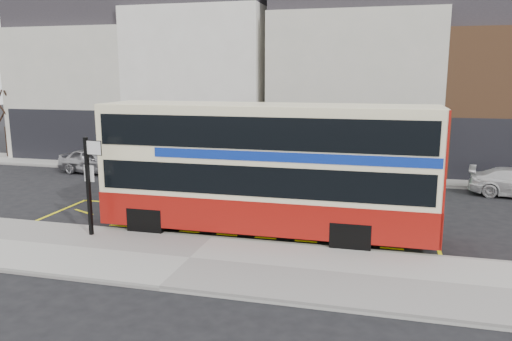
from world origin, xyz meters
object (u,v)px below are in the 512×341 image
(car_grey, at_px, (288,168))
(street_tree_right, at_px, (385,114))
(street_tree_left, at_px, (4,99))
(car_silver, at_px, (95,161))
(bus_stop_post, at_px, (90,177))
(double_decker_bus, at_px, (267,167))

(car_grey, relative_size, street_tree_right, 0.79)
(street_tree_left, bearing_deg, car_grey, -6.88)
(car_silver, distance_m, street_tree_left, 9.08)
(street_tree_right, bearing_deg, bus_stop_post, -127.27)
(double_decker_bus, relative_size, bus_stop_post, 3.41)
(car_silver, bearing_deg, bus_stop_post, -141.29)
(double_decker_bus, bearing_deg, street_tree_right, 69.46)
(bus_stop_post, distance_m, street_tree_right, 14.97)
(car_silver, bearing_deg, street_tree_right, -75.11)
(double_decker_bus, height_order, street_tree_right, street_tree_right)
(double_decker_bus, height_order, car_silver, double_decker_bus)
(street_tree_right, bearing_deg, double_decker_bus, -110.23)
(double_decker_bus, xyz_separation_m, car_silver, (-11.41, 7.85, -1.60))
(double_decker_bus, relative_size, car_silver, 2.72)
(double_decker_bus, relative_size, street_tree_left, 1.97)
(double_decker_bus, xyz_separation_m, car_grey, (-0.92, 8.55, -1.65))
(bus_stop_post, relative_size, car_grey, 0.83)
(bus_stop_post, xyz_separation_m, street_tree_left, (-14.08, 12.69, 1.71))
(car_silver, xyz_separation_m, street_tree_right, (15.08, 2.11, 2.65))
(double_decker_bus, distance_m, street_tree_right, 10.67)
(double_decker_bus, height_order, bus_stop_post, double_decker_bus)
(double_decker_bus, xyz_separation_m, street_tree_left, (-19.43, 10.78, 1.48))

